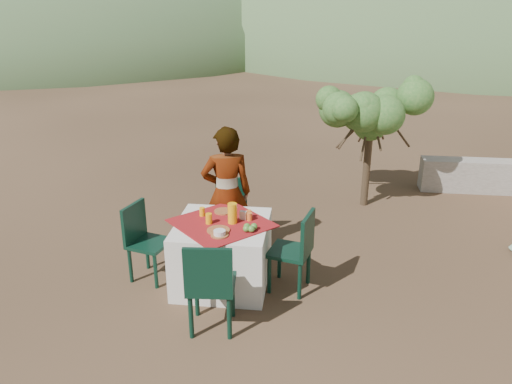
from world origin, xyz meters
TOP-DOWN VIEW (x-y plane):
  - ground at (0.00, 0.00)m, footprint 160.00×160.00m
  - table at (-0.51, -0.01)m, footprint 1.30×1.30m
  - chair_far at (-0.57, 0.99)m, footprint 0.46×0.46m
  - chair_near at (-0.45, -0.93)m, footprint 0.49×0.49m
  - chair_left at (-1.43, 0.00)m, footprint 0.52×0.52m
  - chair_right at (0.34, -0.06)m, footprint 0.53×0.53m
  - person at (-0.57, 0.65)m, footprint 0.70×0.56m
  - shrub_tree at (1.35, 2.61)m, footprint 1.51×1.48m
  - stone_wall at (3.60, 3.40)m, footprint 2.60×0.35m
  - hill_near_left at (-18.00, 30.00)m, footprint 40.00×40.00m
  - hill_near_right at (12.00, 36.00)m, footprint 48.00×48.00m
  - hill_far_center at (-4.00, 52.00)m, footprint 60.00×60.00m
  - plate_far at (-0.54, 0.28)m, footprint 0.22×0.22m
  - plate_near at (-0.50, -0.23)m, footprint 0.25×0.25m
  - glass_far at (-0.76, 0.14)m, footprint 0.06×0.06m
  - glass_near at (-0.64, -0.05)m, footprint 0.07×0.07m
  - juice_pitcher at (-0.38, -0.00)m, footprint 0.10×0.10m
  - bowl_plate at (-0.47, -0.33)m, footprint 0.19×0.19m
  - white_bowl at (-0.47, -0.33)m, footprint 0.13×0.13m
  - jar_left at (-0.21, 0.08)m, footprint 0.06×0.06m
  - jar_right at (-0.22, 0.15)m, footprint 0.06×0.06m
  - napkin_holder at (-0.28, 0.10)m, footprint 0.09×0.07m
  - fruit_cluster at (-0.17, -0.18)m, footprint 0.15×0.14m

SIDE VIEW (x-z plane):
  - ground at x=0.00m, z-range 0.00..0.00m
  - hill_near_left at x=-18.00m, z-range -8.00..8.00m
  - hill_near_right at x=12.00m, z-range -10.00..10.00m
  - hill_far_center at x=-4.00m, z-range -12.00..12.00m
  - stone_wall at x=3.60m, z-range 0.00..0.55m
  - table at x=-0.51m, z-range 0.00..0.76m
  - chair_far at x=-0.57m, z-range 0.05..0.94m
  - chair_left at x=-1.43m, z-range 0.05..0.96m
  - chair_right at x=0.34m, z-range 0.05..0.99m
  - chair_near at x=-0.45m, z-range 0.05..1.04m
  - bowl_plate at x=-0.47m, z-range 0.76..0.77m
  - plate_far at x=-0.54m, z-range 0.76..0.78m
  - plate_near at x=-0.50m, z-range 0.76..0.78m
  - white_bowl at x=-0.47m, z-range 0.77..0.82m
  - fruit_cluster at x=-0.17m, z-range 0.76..0.84m
  - jar_left at x=-0.21m, z-range 0.76..0.85m
  - jar_right at x=-0.22m, z-range 0.76..0.85m
  - napkin_holder at x=-0.28m, z-range 0.76..0.86m
  - glass_far at x=-0.76m, z-range 0.76..0.86m
  - glass_near at x=-0.64m, z-range 0.76..0.88m
  - person at x=-0.57m, z-range 0.00..1.69m
  - juice_pitcher at x=-0.38m, z-range 0.76..0.99m
  - shrub_tree at x=1.35m, z-range 0.51..2.29m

